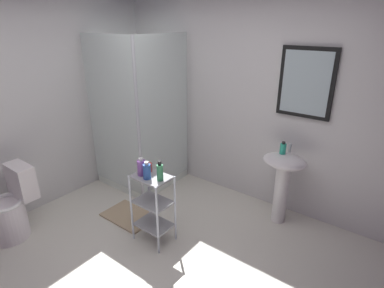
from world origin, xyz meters
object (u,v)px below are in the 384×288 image
object	(u,v)px
toilet	(11,209)
shampoo_bottle_blue	(147,171)
conditioner_bottle_purple	(141,167)
rinse_cup	(148,167)
hand_soap_bottle	(283,148)
pedestal_sink	(283,175)
body_wash_bottle_green	(160,172)
bath_mat	(129,216)
shower_stall	(142,152)
storage_cart	(153,203)

from	to	relation	value
toilet	shampoo_bottle_blue	distance (m)	1.54
toilet	conditioner_bottle_purple	xyz separation A→B (m)	(1.14, 0.80, 0.51)
toilet	rinse_cup	bearing A→B (deg)	38.37
hand_soap_bottle	rinse_cup	distance (m)	1.43
pedestal_sink	rinse_cup	bearing A→B (deg)	-133.80
toilet	body_wash_bottle_green	world-z (taller)	body_wash_bottle_green
hand_soap_bottle	body_wash_bottle_green	bearing A→B (deg)	-122.76
conditioner_bottle_purple	bath_mat	world-z (taller)	conditioner_bottle_purple
body_wash_bottle_green	bath_mat	distance (m)	1.04
hand_soap_bottle	bath_mat	world-z (taller)	hand_soap_bottle
rinse_cup	shower_stall	bearing A→B (deg)	140.05
conditioner_bottle_purple	shower_stall	bearing A→B (deg)	136.64
storage_cart	bath_mat	size ratio (longest dim) A/B	1.23
bath_mat	shower_stall	bearing A→B (deg)	123.47
shower_stall	conditioner_bottle_purple	bearing A→B (deg)	-43.36
body_wash_bottle_green	shower_stall	bearing A→B (deg)	143.85
toilet	body_wash_bottle_green	size ratio (longest dim) A/B	3.87
toilet	body_wash_bottle_green	bearing A→B (deg)	31.67
hand_soap_bottle	body_wash_bottle_green	world-z (taller)	hand_soap_bottle
storage_cart	conditioner_bottle_purple	xyz separation A→B (m)	(-0.09, -0.04, 0.38)
hand_soap_bottle	toilet	bearing A→B (deg)	-136.62
shampoo_bottle_blue	rinse_cup	size ratio (longest dim) A/B	1.99
pedestal_sink	storage_cart	bearing A→B (deg)	-129.40
shower_stall	bath_mat	xyz separation A→B (m)	(0.45, -0.68, -0.45)
conditioner_bottle_purple	body_wash_bottle_green	world-z (taller)	body_wash_bottle_green
hand_soap_bottle	bath_mat	size ratio (longest dim) A/B	0.23
shower_stall	conditioner_bottle_purple	xyz separation A→B (m)	(0.87, -0.83, 0.36)
storage_cart	shampoo_bottle_blue	distance (m)	0.39
pedestal_sink	conditioner_bottle_purple	world-z (taller)	conditioner_bottle_purple
hand_soap_bottle	pedestal_sink	bearing A→B (deg)	-35.62
body_wash_bottle_green	rinse_cup	world-z (taller)	body_wash_bottle_green
pedestal_sink	bath_mat	bearing A→B (deg)	-145.03
pedestal_sink	hand_soap_bottle	world-z (taller)	hand_soap_bottle
hand_soap_bottle	shampoo_bottle_blue	world-z (taller)	hand_soap_bottle
rinse_cup	bath_mat	xyz separation A→B (m)	(-0.42, 0.05, -0.77)
shower_stall	bath_mat	world-z (taller)	shower_stall
toilet	storage_cart	distance (m)	1.49
pedestal_sink	toilet	bearing A→B (deg)	-137.73
shower_stall	shampoo_bottle_blue	world-z (taller)	shower_stall
body_wash_bottle_green	bath_mat	xyz separation A→B (m)	(-0.64, 0.11, -0.82)
toilet	bath_mat	size ratio (longest dim) A/B	1.27
pedestal_sink	shampoo_bottle_blue	world-z (taller)	shampoo_bottle_blue
conditioner_bottle_purple	rinse_cup	distance (m)	0.10
shampoo_bottle_blue	rinse_cup	bearing A→B (deg)	130.01
storage_cart	bath_mat	distance (m)	0.68
storage_cart	body_wash_bottle_green	world-z (taller)	body_wash_bottle_green
storage_cart	body_wash_bottle_green	bearing A→B (deg)	-3.00
toilet	body_wash_bottle_green	xyz separation A→B (m)	(1.35, 0.83, 0.51)
shower_stall	toilet	world-z (taller)	shower_stall
shower_stall	body_wash_bottle_green	world-z (taller)	shower_stall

